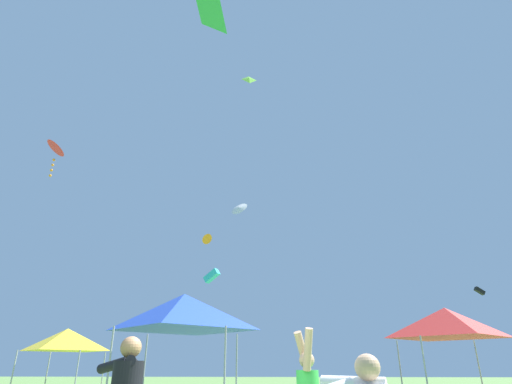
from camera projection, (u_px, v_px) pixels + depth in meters
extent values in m
sphere|color=tan|center=(307.00, 360.00, 6.15)|extent=(0.23, 0.23, 0.23)
cylinder|color=tan|center=(302.00, 351.00, 6.24)|extent=(0.30, 0.37, 0.58)
cylinder|color=tan|center=(308.00, 349.00, 5.98)|extent=(0.19, 0.31, 0.60)
sphere|color=tan|center=(367.00, 367.00, 3.50)|extent=(0.22, 0.22, 0.22)
cylinder|color=white|center=(353.00, 383.00, 3.56)|extent=(0.56, 0.31, 0.12)
sphere|color=#9E704C|center=(131.00, 347.00, 4.93)|extent=(0.25, 0.25, 0.25)
cylinder|color=black|center=(134.00, 365.00, 4.99)|extent=(0.24, 0.66, 0.21)
cylinder|color=black|center=(114.00, 365.00, 5.19)|extent=(0.59, 0.51, 0.22)
cylinder|color=#9E9EA3|center=(426.00, 377.00, 12.33)|extent=(0.05, 0.05, 2.35)
cylinder|color=#9E9EA3|center=(401.00, 375.00, 14.92)|extent=(0.05, 0.05, 2.35)
cylinder|color=#9E9EA3|center=(481.00, 375.00, 14.78)|extent=(0.05, 0.05, 2.35)
pyramid|color=red|center=(447.00, 323.00, 14.21)|extent=(3.14, 3.14, 1.00)
cylinder|color=#9E9EA3|center=(11.00, 379.00, 15.21)|extent=(0.05, 0.05, 2.04)
cylinder|color=#9E9EA3|center=(76.00, 379.00, 15.09)|extent=(0.05, 0.05, 2.04)
cylinder|color=#9E9EA3|center=(46.00, 378.00, 17.46)|extent=(0.05, 0.05, 2.04)
cylinder|color=#9E9EA3|center=(102.00, 378.00, 17.33)|extent=(0.05, 0.05, 2.04)
pyramid|color=yellow|center=(66.00, 340.00, 16.84)|extent=(2.71, 2.71, 0.87)
cylinder|color=#9E9EA3|center=(108.00, 377.00, 10.15)|extent=(0.05, 0.05, 2.43)
cylinder|color=#9E9EA3|center=(225.00, 378.00, 10.00)|extent=(0.05, 0.05, 2.43)
cylinder|color=#9E9EA3|center=(144.00, 375.00, 12.82)|extent=(0.05, 0.05, 2.43)
cylinder|color=#9E9EA3|center=(236.00, 375.00, 12.67)|extent=(0.05, 0.05, 2.43)
pyramid|color=blue|center=(183.00, 312.00, 12.09)|extent=(3.24, 3.24, 1.04)
cube|color=#2DB7CC|center=(212.00, 276.00, 30.89)|extent=(1.34, 0.96, 1.03)
pyramid|color=#75D138|center=(249.00, 79.00, 37.81)|extent=(1.17, 1.12, 1.27)
cube|color=black|center=(480.00, 291.00, 32.93)|extent=(0.87, 0.46, 0.67)
cone|color=red|center=(57.00, 147.00, 21.12)|extent=(1.38, 1.43, 0.73)
sphere|color=orange|center=(54.00, 160.00, 20.75)|extent=(0.13, 0.13, 0.13)
sphere|color=orange|center=(53.00, 165.00, 20.56)|extent=(0.13, 0.13, 0.13)
sphere|color=orange|center=(51.00, 170.00, 20.36)|extent=(0.13, 0.13, 0.13)
sphere|color=orange|center=(50.00, 176.00, 20.17)|extent=(0.13, 0.13, 0.13)
cone|color=white|center=(239.00, 208.00, 28.60)|extent=(1.42, 1.25, 1.06)
pyramid|color=green|center=(213.00, 13.00, 15.15)|extent=(1.49, 1.46, 1.00)
cone|color=orange|center=(207.00, 239.00, 27.18)|extent=(0.83, 0.84, 0.66)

